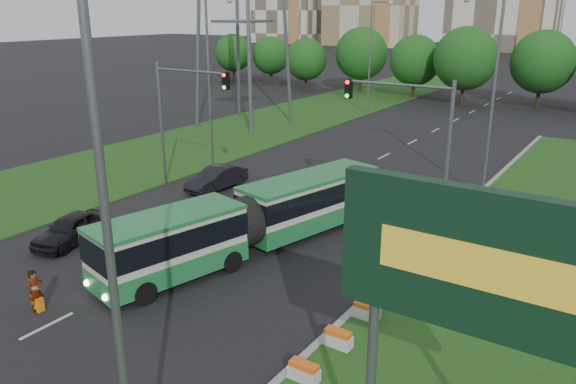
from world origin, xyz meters
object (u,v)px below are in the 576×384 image
Objects in this scene: car_left_near at (71,229)px; shopping_trolley at (38,304)px; traffic_mast_median at (417,132)px; car_left_far at (217,178)px; billboard at (484,281)px; traffic_mast_left at (179,107)px; pedestrian at (35,291)px; articulated_bus at (250,219)px.

shopping_trolley is at bearing -58.27° from car_left_near.
traffic_mast_median reaches higher than car_left_far.
billboard and traffic_mast_median have the same top height.
pedestrian is at bearing -67.22° from traffic_mast_left.
articulated_bus is at bearing 143.57° from billboard.
traffic_mast_left reaches higher than pedestrian.
traffic_mast_median and traffic_mast_left have the same top height.
shopping_trolley is at bearing 178.24° from billboard.
billboard is 22.47m from car_left_near.
car_left_near is 10.72m from car_left_far.
shopping_trolley is at bearing -71.27° from car_left_far.
traffic_mast_left is 11.52m from articulated_bus.
articulated_bus is (-13.13, 9.69, -4.57)m from billboard.
car_left_near reaches higher than shopping_trolley.
billboard is 17.68m from traffic_mast_median.
billboard reaches higher than shopping_trolley.
car_left_near is 6.73m from pedestrian.
pedestrian is (4.21, -15.65, 0.12)m from car_left_far.
traffic_mast_median is 9.27m from articulated_bus.
traffic_mast_median is 1.85× the size of car_left_near.
traffic_mast_median is 1.00× the size of traffic_mast_left.
traffic_mast_median is at bearing 57.22° from shopping_trolley.
pedestrian is at bearing -120.34° from traffic_mast_median.
car_left_far is 2.62× the size of pedestrian.
shopping_trolley is (4.28, -15.65, -0.46)m from car_left_far.
car_left_near is at bearing 165.55° from billboard.
articulated_bus is at bearing -18.98° from pedestrian.
traffic_mast_median reaches higher than car_left_near.
shopping_trolley is (0.07, 0.00, -0.57)m from pedestrian.
traffic_mast_left is 1.85× the size of car_left_near.
traffic_mast_median is 14.28× the size of shopping_trolley.
articulated_bus is 9.25× the size of pedestrian.
pedestrian is 3.04× the size of shopping_trolley.
traffic_mast_left is at bearing -176.23° from traffic_mast_median.
car_left_far is 7.96× the size of shopping_trolley.
billboard is 14.28× the size of shopping_trolley.
billboard is 1.00× the size of traffic_mast_left.
traffic_mast_left is 0.51× the size of articulated_bus.
billboard is 1.85× the size of car_left_near.
pedestrian is (-3.41, -9.18, -0.74)m from articulated_bus.
pedestrian is 0.58m from shopping_trolley.
car_left_near is at bearing -138.24° from articulated_bus.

